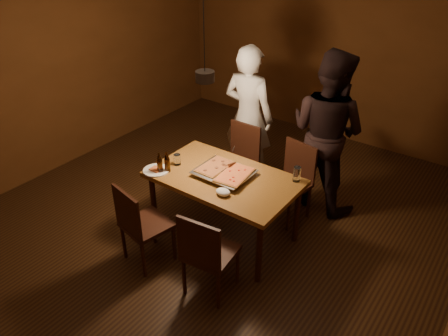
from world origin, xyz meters
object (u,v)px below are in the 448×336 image
Objects in this scene: diner_dark at (327,132)px; beer_bottle_a at (160,163)px; plate_slice at (156,170)px; pendant_lamp at (205,75)px; chair_far_left at (240,154)px; chair_near_right at (206,249)px; diner_white at (248,117)px; beer_bottle_b at (167,162)px; chair_far_right at (293,174)px; dining_table at (224,183)px; chair_near_left at (138,220)px; pizza_tray at (224,173)px.

beer_bottle_a is at bearing 62.94° from diner_dark.
beer_bottle_a reaches higher than plate_slice.
chair_far_left is at bearing 98.60° from pendant_lamp.
chair_near_right is 2.10m from diner_white.
beer_bottle_b reaches higher than plate_slice.
chair_far_right and chair_near_right have the same top height.
chair_far_left is 0.27× the size of diner_white.
beer_bottle_a is (-0.58, -0.32, 0.19)m from dining_table.
chair_far_left reaches higher than plate_slice.
chair_far_right is (0.40, 0.77, -0.14)m from dining_table.
chair_near_left is at bearing -65.79° from plate_slice.
diner_dark is at bearing 62.31° from pizza_tray.
pendant_lamp reaches higher than chair_far_left.
chair_far_right is at bearing 75.20° from chair_near_left.
chair_far_right is 2.20× the size of beer_bottle_a.
beer_bottle_b is (0.04, 0.06, -0.00)m from beer_bottle_a.
plate_slice is 1.46m from diner_white.
chair_far_left is 1.14m from beer_bottle_b.
diner_dark is at bearing 53.60° from beer_bottle_b.
beer_bottle_b is at bearing 142.99° from chair_near_right.
beer_bottle_a reaches higher than chair_near_left.
chair_far_left is 0.44× the size of pendant_lamp.
pendant_lamp is (-0.78, -1.19, 0.82)m from diner_dark.
chair_near_left is 0.90× the size of pizza_tray.
chair_far_right is 1.50m from beer_bottle_a.
beer_bottle_a reaches higher than beer_bottle_b.
diner_dark reaches higher than pizza_tray.
diner_dark reaches higher than dining_table.
diner_white is at bearing 100.93° from pendant_lamp.
chair_near_right is at bearing 109.92° from diner_white.
dining_table is at bearing 113.67° from chair_far_left.
diner_dark is (0.95, 2.04, 0.40)m from chair_near_left.
pizza_tray is (0.34, -0.80, 0.24)m from chair_far_left.
chair_near_left is 0.45× the size of pendant_lamp.
beer_bottle_b is at bearing 80.93° from chair_far_left.
pendant_lamp is (0.30, 0.27, 0.90)m from beer_bottle_b.
chair_near_left is 0.27× the size of diner_dark.
chair_far_left is (-0.35, 0.82, -0.14)m from dining_table.
beer_bottle_a is (-0.22, -1.14, 0.33)m from chair_far_left.
beer_bottle_a is at bearing -150.79° from dining_table.
chair_far_right is 1.02× the size of chair_near_right.
diner_dark is (0.55, 1.21, 0.26)m from dining_table.
chair_near_left is 0.78m from chair_near_right.
diner_white is 1.62× the size of pendant_lamp.
diner_dark is at bearing -98.08° from chair_far_right.
pendant_lamp reaches higher than beer_bottle_a.
chair_near_left is at bearing 176.80° from chair_near_right.
chair_near_right is 0.44× the size of pendant_lamp.
pizza_tray is at bearing 73.94° from diner_dark.
chair_near_right is 0.88× the size of pizza_tray.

